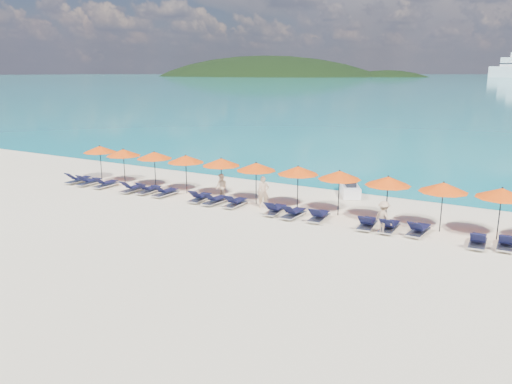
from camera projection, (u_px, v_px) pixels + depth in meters
The scene contains 35 objects.
ground at pixel (222, 232), 21.90m from camera, with size 1400.00×1400.00×0.00m, color beige.
headland_main at pixel (263, 107), 630.99m from camera, with size 374.00×242.00×126.50m.
headland_small at pixel (385, 108), 574.12m from camera, with size 162.00×126.00×85.50m.
jetski at pixel (350, 189), 28.35m from camera, with size 2.01×2.70×0.91m.
beachgoer_a at pixel (263, 192), 25.62m from camera, with size 0.60×0.40×1.65m, color tan.
beachgoer_b at pixel (222, 187), 27.12m from camera, with size 0.72×0.41×1.48m, color tan.
beachgoer_c at pixel (384, 217), 21.69m from camera, with size 0.92×0.43×1.43m, color tan.
umbrella_0 at pixel (100, 149), 32.00m from camera, with size 2.10×2.10×2.28m.
umbrella_1 at pixel (123, 153), 30.65m from camera, with size 2.10×2.10×2.28m.
umbrella_2 at pixel (154, 155), 29.67m from camera, with size 2.10×2.10×2.28m.
umbrella_3 at pixel (186, 159), 28.43m from camera, with size 2.10×2.10×2.28m.
umbrella_4 at pixel (221, 162), 27.45m from camera, with size 2.10×2.10×2.28m.
umbrella_5 at pixel (256, 167), 26.14m from camera, with size 2.10×2.10×2.28m.
umbrella_6 at pixel (298, 170), 25.19m from camera, with size 2.10×2.10×2.28m.
umbrella_7 at pixel (339, 175), 24.05m from camera, with size 2.10×2.10×2.28m.
umbrella_8 at pixel (388, 181), 22.75m from camera, with size 2.10×2.10×2.28m.
umbrella_9 at pixel (443, 187), 21.54m from camera, with size 2.10×2.10×2.28m.
umbrella_10 at pixel (502, 193), 20.51m from camera, with size 2.10×2.10×2.28m.
lounger_0 at pixel (78, 179), 31.48m from camera, with size 0.71×1.73×0.66m.
lounger_1 at pixel (89, 181), 30.89m from camera, with size 0.62×1.70×0.66m.
lounger_2 at pixel (106, 184), 30.27m from camera, with size 0.67×1.72×0.66m.
lounger_3 at pixel (133, 188), 29.12m from camera, with size 0.67×1.72×0.66m.
lounger_4 at pixel (149, 189), 28.82m from camera, with size 0.66×1.71×0.66m.
lounger_5 at pixel (165, 192), 28.19m from camera, with size 0.70×1.73×0.66m.
lounger_6 at pixel (200, 197), 27.03m from camera, with size 0.76×1.75×0.66m.
lounger_7 at pixel (215, 200), 26.47m from camera, with size 0.76×1.74×0.66m.
lounger_8 at pixel (235, 202), 25.99m from camera, with size 0.67×1.72×0.66m.
lounger_9 at pixel (275, 209), 24.66m from camera, with size 0.72×1.73×0.66m.
lounger_10 at pixel (293, 213), 24.06m from camera, with size 0.69×1.73×0.66m.
lounger_11 at pixel (319, 216), 23.57m from camera, with size 0.74×1.74×0.66m.
lounger_12 at pixel (367, 223), 22.43m from camera, with size 0.77×1.75×0.66m.
lounger_13 at pixel (389, 226), 22.01m from camera, with size 0.64×1.71×0.66m.
lounger_14 at pixel (419, 230), 21.53m from camera, with size 0.78×1.75×0.66m.
lounger_15 at pixel (478, 241), 20.11m from camera, with size 0.69×1.73×0.66m.
lounger_16 at pixel (506, 243), 19.88m from camera, with size 0.65×1.71×0.66m.
Camera 1 is at (11.74, -17.30, 6.91)m, focal length 35.00 mm.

